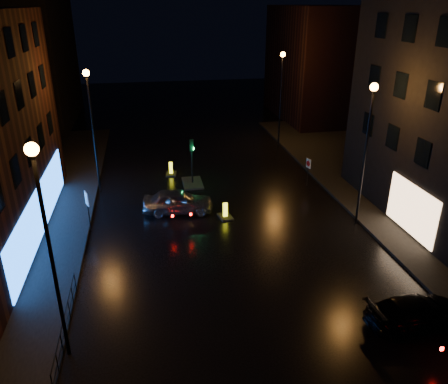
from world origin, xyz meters
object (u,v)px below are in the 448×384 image
(road_sign_left, at_px, (87,202))
(road_sign_right, at_px, (308,166))
(traffic_signal, at_px, (192,177))
(bollard_far, at_px, (171,172))
(silver_hatchback, at_px, (178,201))
(bollard_near, at_px, (225,214))
(dark_sedan, at_px, (417,312))

(road_sign_left, relative_size, road_sign_right, 1.18)
(traffic_signal, xyz_separation_m, bollard_far, (-1.41, 2.22, -0.28))
(traffic_signal, xyz_separation_m, road_sign_right, (8.14, -1.88, 1.05))
(traffic_signal, bearing_deg, bollard_far, 122.52)
(silver_hatchback, relative_size, bollard_near, 3.58)
(silver_hatchback, xyz_separation_m, road_sign_right, (9.58, 2.63, 0.81))
(bollard_far, height_order, road_sign_right, road_sign_right)
(silver_hatchback, height_order, bollard_near, silver_hatchback)
(bollard_near, height_order, bollard_far, bollard_far)
(traffic_signal, distance_m, road_sign_left, 9.11)
(bollard_far, relative_size, road_sign_left, 0.50)
(silver_hatchback, bearing_deg, dark_sedan, -138.69)
(bollard_near, distance_m, road_sign_right, 7.95)
(dark_sedan, distance_m, road_sign_right, 15.06)
(traffic_signal, height_order, road_sign_right, traffic_signal)
(dark_sedan, xyz_separation_m, bollard_far, (-8.71, 19.11, -0.41))
(traffic_signal, relative_size, road_sign_left, 1.41)
(bollard_far, bearing_deg, road_sign_right, -14.51)
(bollard_far, bearing_deg, traffic_signal, -48.79)
(dark_sedan, bearing_deg, bollard_far, 21.15)
(silver_hatchback, distance_m, dark_sedan, 15.14)
(bollard_far, xyz_separation_m, road_sign_right, (9.56, -4.10, 1.34))
(bollard_far, relative_size, road_sign_right, 0.60)
(bollard_near, xyz_separation_m, road_sign_left, (-8.06, -0.22, 1.62))
(road_sign_left, bearing_deg, bollard_near, -19.10)
(dark_sedan, height_order, bollard_near, dark_sedan)
(bollard_far, distance_m, road_sign_right, 10.49)
(bollard_near, bearing_deg, bollard_far, 99.38)
(traffic_signal, height_order, dark_sedan, traffic_signal)
(bollard_near, distance_m, road_sign_left, 8.22)
(silver_hatchback, xyz_separation_m, road_sign_left, (-5.26, -1.52, 1.09))
(bollard_near, relative_size, bollard_far, 0.99)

